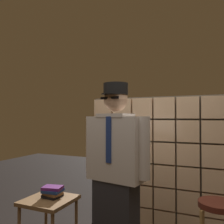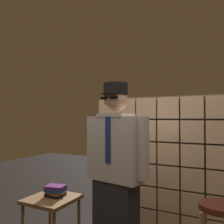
{
  "view_description": "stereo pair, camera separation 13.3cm",
  "coord_description": "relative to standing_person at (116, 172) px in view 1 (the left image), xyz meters",
  "views": [
    {
      "loc": [
        0.78,
        -1.81,
        1.49
      ],
      "look_at": [
        -0.17,
        0.34,
        1.54
      ],
      "focal_mm": 38.37,
      "sensor_mm": 36.0,
      "label": 1
    },
    {
      "loc": [
        0.9,
        -1.75,
        1.49
      ],
      "look_at": [
        -0.17,
        0.34,
        1.54
      ],
      "focal_mm": 38.37,
      "sensor_mm": 36.0,
      "label": 2
    }
  ],
  "objects": [
    {
      "name": "glass_block_wall",
      "position": [
        0.13,
        0.99,
        -0.08
      ],
      "size": [
        1.78,
        0.1,
        1.78
      ],
      "color": "#E0B78C",
      "rests_on": "ground"
    },
    {
      "name": "bar_stool",
      "position": [
        0.91,
        0.18,
        -0.4
      ],
      "size": [
        0.34,
        0.34,
        0.74
      ],
      "color": "#592319",
      "rests_on": "ground"
    },
    {
      "name": "book_stack",
      "position": [
        -0.81,
        0.08,
        -0.31
      ],
      "size": [
        0.24,
        0.21,
        0.13
      ],
      "color": "black",
      "rests_on": "side_table"
    },
    {
      "name": "side_table",
      "position": [
        -0.83,
        0.03,
        -0.45
      ],
      "size": [
        0.52,
        0.52,
        0.57
      ],
      "color": "brown",
      "rests_on": "ground"
    },
    {
      "name": "standing_person",
      "position": [
        0.0,
        0.0,
        0.0
      ],
      "size": [
        0.73,
        0.35,
        1.82
      ],
      "rotation": [
        0.0,
        0.0,
        -0.18
      ],
      "color": "#28282D",
      "rests_on": "ground"
    }
  ]
}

